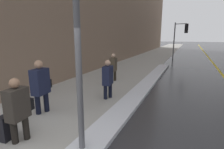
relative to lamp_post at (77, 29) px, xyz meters
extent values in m
cube|color=#9E9B93|center=(-2.15, 13.77, -2.47)|extent=(4.00, 80.00, 0.01)
cube|color=gold|center=(3.85, 13.77, -2.48)|extent=(0.16, 80.00, 0.00)
cube|color=silver|center=(0.06, 4.67, -2.42)|extent=(0.72, 14.02, 0.12)
cylinder|color=#515156|center=(0.00, 0.00, -0.57)|extent=(0.12, 0.12, 3.82)
cylinder|color=#515156|center=(0.27, 16.67, -0.63)|extent=(0.11, 0.11, 3.70)
cylinder|color=#515156|center=(0.81, 16.59, 1.07)|extent=(1.10, 0.23, 0.07)
cube|color=black|center=(1.36, 16.51, 0.62)|extent=(0.33, 0.24, 0.90)
sphere|color=red|center=(1.37, 16.63, 0.90)|extent=(0.19, 0.19, 0.19)
sphere|color=orange|center=(1.37, 16.63, 0.62)|extent=(0.19, 0.19, 0.19)
sphere|color=green|center=(1.37, 16.63, 0.33)|extent=(0.19, 0.19, 0.19)
cylinder|color=black|center=(-1.45, -0.12, -2.08)|extent=(0.14, 0.14, 0.80)
cylinder|color=black|center=(-1.54, -0.35, -2.08)|extent=(0.14, 0.14, 0.80)
cube|color=#2D2823|center=(-1.50, -0.23, -1.57)|extent=(0.33, 0.51, 0.70)
sphere|color=#8C664C|center=(-1.50, -0.23, -1.09)|extent=(0.22, 0.22, 0.22)
cube|color=black|center=(-1.53, 0.11, -1.72)|extent=(0.12, 0.23, 0.28)
cylinder|color=black|center=(-2.16, 1.25, -2.03)|extent=(0.16, 0.16, 0.89)
cylinder|color=black|center=(-2.25, 0.99, -2.03)|extent=(0.16, 0.16, 0.89)
cube|color=#191E38|center=(-2.20, 1.12, -1.47)|extent=(0.37, 0.57, 0.78)
sphere|color=tan|center=(-2.20, 1.12, -0.94)|extent=(0.24, 0.24, 0.24)
cube|color=black|center=(-2.24, 1.49, -1.63)|extent=(0.12, 0.23, 0.28)
cylinder|color=black|center=(-0.84, 3.23, -2.08)|extent=(0.14, 0.14, 0.80)
cylinder|color=black|center=(-0.94, 3.00, -2.08)|extent=(0.14, 0.14, 0.80)
cube|color=#191E38|center=(-0.89, 3.12, -1.57)|extent=(0.34, 0.51, 0.70)
sphere|color=tan|center=(-0.89, 3.12, -1.09)|extent=(0.22, 0.22, 0.22)
cylinder|color=#2A241B|center=(-1.70, 5.74, -2.08)|extent=(0.14, 0.14, 0.79)
cylinder|color=#2A241B|center=(-1.80, 5.51, -2.08)|extent=(0.14, 0.14, 0.79)
cube|color=#473D2D|center=(-1.75, 5.62, -1.58)|extent=(0.33, 0.51, 0.69)
sphere|color=beige|center=(-1.75, 5.62, -1.11)|extent=(0.21, 0.21, 0.21)
cube|color=black|center=(-1.85, -0.30, -2.18)|extent=(0.26, 0.38, 0.60)
cylinder|color=#4C4C51|center=(-1.85, -0.30, -1.71)|extent=(0.02, 0.02, 0.35)
camera|label=1|loc=(1.86, -2.66, -0.12)|focal=28.00mm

